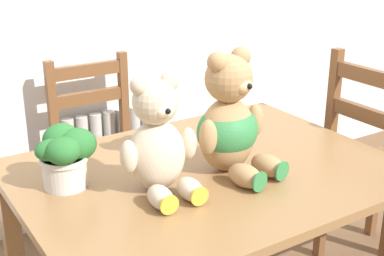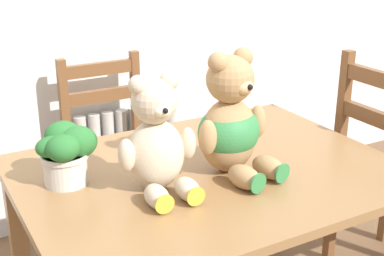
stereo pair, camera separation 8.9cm
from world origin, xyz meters
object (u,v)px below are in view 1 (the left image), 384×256
wooden_chair_side (379,170)px  teddy_bear_right (230,124)px  potted_plant (66,154)px  wooden_chair_behind (105,156)px  teddy_bear_left (158,142)px

wooden_chair_side → teddy_bear_right: 0.93m
wooden_chair_side → potted_plant: wooden_chair_side is taller
wooden_chair_behind → teddy_bear_left: teddy_bear_left is taller
wooden_chair_side → potted_plant: size_ratio=5.17×
wooden_chair_side → teddy_bear_left: 1.17m
teddy_bear_left → potted_plant: teddy_bear_left is taller
teddy_bear_right → potted_plant: size_ratio=2.10×
wooden_chair_side → wooden_chair_behind: bearing=-132.6°
wooden_chair_side → teddy_bear_right: teddy_bear_right is taller
teddy_bear_left → potted_plant: size_ratio=1.88×
wooden_chair_behind → potted_plant: (-0.42, -0.70, 0.36)m
teddy_bear_left → teddy_bear_right: 0.27m
teddy_bear_left → teddy_bear_right: bearing=-177.8°
teddy_bear_right → potted_plant: bearing=-30.4°
wooden_chair_side → teddy_bear_right: (-0.84, -0.04, 0.39)m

